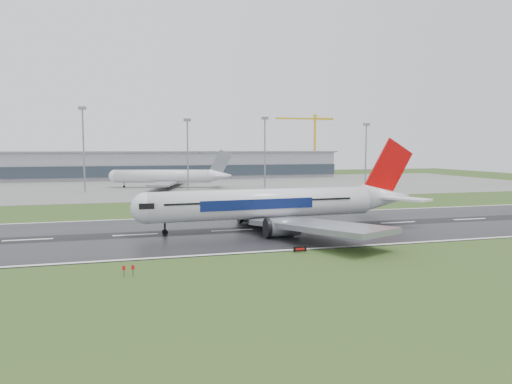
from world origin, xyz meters
name	(u,v)px	position (x,y,z in m)	size (l,w,h in m)	color
ground	(136,235)	(0.00, 0.00, 0.00)	(520.00, 520.00, 0.00)	#2B4619
runway	(136,235)	(0.00, 0.00, 0.05)	(400.00, 45.00, 0.10)	black
apron	(130,187)	(0.00, 125.00, 0.04)	(400.00, 130.00, 0.08)	slate
terminal	(129,166)	(0.00, 185.00, 7.50)	(240.00, 36.00, 15.00)	gray
main_airliner	(283,185)	(31.13, -0.54, 9.56)	(64.07, 61.02, 18.92)	white
parked_airliner	(168,169)	(16.14, 114.95, 8.21)	(55.47, 51.64, 16.26)	silver
tower_crane	(315,144)	(120.98, 200.00, 20.08)	(40.34, 2.20, 40.17)	gold
runway_sign	(300,249)	(26.50, -23.66, 0.52)	(2.30, 0.26, 1.04)	black
floodmast_2	(84,151)	(-17.58, 100.00, 16.25)	(0.64, 0.64, 32.51)	gray
floodmast_3	(188,156)	(23.16, 100.00, 14.28)	(0.64, 0.64, 28.56)	gray
floodmast_4	(265,154)	(56.61, 100.00, 14.92)	(0.64, 0.64, 29.85)	gray
floodmast_5	(366,156)	(105.18, 100.00, 13.90)	(0.64, 0.64, 27.79)	gray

